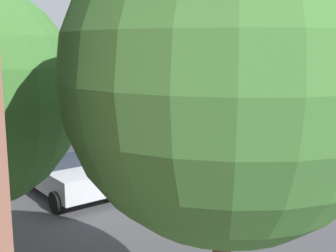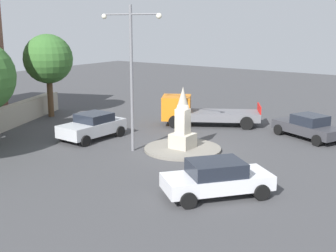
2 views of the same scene
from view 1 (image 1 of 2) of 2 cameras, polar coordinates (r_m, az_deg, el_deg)
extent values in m
plane|color=#424244|center=(18.38, 0.99, -4.25)|extent=(80.00, 80.00, 0.00)
cylinder|color=gray|center=(18.36, 0.99, -4.04)|extent=(4.13, 4.13, 0.14)
cube|color=#B2AA99|center=(18.25, 1.00, -2.66)|extent=(1.13, 1.13, 0.77)
cube|color=#B2AA99|center=(18.04, 1.01, 0.61)|extent=(0.63, 0.63, 1.34)
cone|color=#B2AA99|center=(17.87, 1.02, 4.60)|extent=(0.69, 0.69, 1.19)
cylinder|color=slate|center=(15.20, -0.95, 7.13)|extent=(0.16, 0.16, 7.56)
cylinder|color=black|center=(20.13, 17.31, -2.49)|extent=(0.57, 0.64, 0.64)
cylinder|color=black|center=(17.41, 20.39, -4.66)|extent=(0.57, 0.64, 0.64)
cube|color=#B7BABF|center=(14.28, -13.39, -6.08)|extent=(1.97, 4.03, 0.69)
cube|color=#1E232D|center=(14.29, -13.81, -3.62)|extent=(1.75, 1.82, 0.49)
cylinder|color=black|center=(13.60, -7.29, -8.24)|extent=(0.24, 0.65, 0.64)
cylinder|color=black|center=(12.82, -14.45, -9.67)|extent=(0.24, 0.65, 0.64)
cylinder|color=black|center=(15.96, -12.45, -5.59)|extent=(0.24, 0.65, 0.64)
cylinder|color=black|center=(15.30, -18.69, -6.60)|extent=(0.24, 0.65, 0.64)
cube|color=#38383D|center=(25.90, -0.48, 1.41)|extent=(4.54, 3.23, 0.56)
cube|color=#1E232D|center=(25.86, -0.16, 2.66)|extent=(2.21, 2.11, 0.56)
cylinder|color=black|center=(24.79, -3.25, 0.34)|extent=(0.67, 0.46, 0.64)
cylinder|color=black|center=(26.39, -4.07, 0.94)|extent=(0.67, 0.46, 0.64)
cylinder|color=black|center=(25.61, 3.22, 0.66)|extent=(0.67, 0.46, 0.64)
cylinder|color=black|center=(27.16, 2.04, 1.23)|extent=(0.67, 0.46, 0.64)
cube|color=orange|center=(20.20, -16.13, 0.11)|extent=(2.56, 2.59, 1.52)
cube|color=slate|center=(22.89, -11.43, 0.24)|extent=(4.88, 3.95, 0.54)
cube|color=red|center=(24.72, -8.81, 2.28)|extent=(0.98, 1.63, 0.50)
cylinder|color=black|center=(19.78, -13.79, -2.24)|extent=(0.87, 0.67, 0.84)
cylinder|color=black|center=(20.89, -18.21, -1.80)|extent=(0.87, 0.67, 0.84)
cylinder|color=black|center=(23.65, -7.69, 0.01)|extent=(0.87, 0.67, 0.84)
cylinder|color=black|center=(24.59, -11.69, 0.29)|extent=(0.87, 0.67, 0.84)
sphere|color=#386B2D|center=(5.27, 7.62, 6.22)|extent=(4.00, 4.00, 4.00)
camera|label=2|loc=(25.34, 64.98, 9.30)|focal=48.23mm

